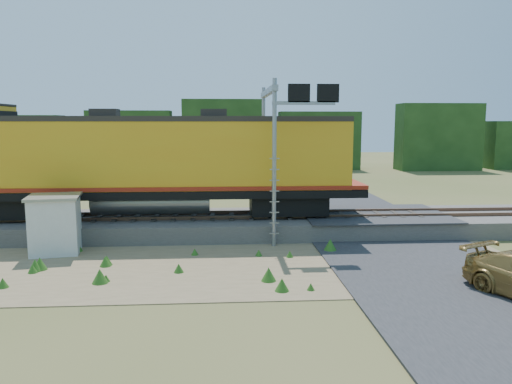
{
  "coord_description": "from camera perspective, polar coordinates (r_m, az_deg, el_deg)",
  "views": [
    {
      "loc": [
        -0.39,
        -17.66,
        5.3
      ],
      "look_at": [
        0.99,
        3.0,
        2.4
      ],
      "focal_mm": 35.0,
      "sensor_mm": 36.0,
      "label": 1
    }
  ],
  "objects": [
    {
      "name": "ground",
      "position": [
        18.45,
        -2.47,
        -8.74
      ],
      "size": [
        140.0,
        140.0,
        0.0
      ],
      "primitive_type": "plane",
      "color": "#475123",
      "rests_on": "ground"
    },
    {
      "name": "ballast",
      "position": [
        24.17,
        -2.81,
        -3.73
      ],
      "size": [
        70.0,
        5.0,
        0.8
      ],
      "primitive_type": "cube",
      "color": "slate",
      "rests_on": "ground"
    },
    {
      "name": "rails",
      "position": [
        24.07,
        -2.82,
        -2.62
      ],
      "size": [
        70.0,
        1.54,
        0.16
      ],
      "color": "brown",
      "rests_on": "ballast"
    },
    {
      "name": "dirt_shoulder",
      "position": [
        18.98,
        -8.61,
        -8.29
      ],
      "size": [
        26.0,
        8.0,
        0.03
      ],
      "primitive_type": "cube",
      "color": "#8C7754",
      "rests_on": "ground"
    },
    {
      "name": "road",
      "position": [
        20.51,
        17.6,
        -7.13
      ],
      "size": [
        7.0,
        66.0,
        0.86
      ],
      "color": "#38383A",
      "rests_on": "ground"
    },
    {
      "name": "tree_line_north",
      "position": [
        55.71,
        -3.42,
        5.67
      ],
      "size": [
        130.0,
        3.0,
        6.5
      ],
      "color": "#1B3814",
      "rests_on": "ground"
    },
    {
      "name": "weed_clumps",
      "position": [
        18.8,
        -13.33,
        -8.63
      ],
      "size": [
        15.0,
        6.2,
        0.56
      ],
      "primitive_type": null,
      "color": "#2E611B",
      "rests_on": "ground"
    },
    {
      "name": "locomotive",
      "position": [
        24.02,
        -12.69,
        3.52
      ],
      "size": [
        20.07,
        3.06,
        5.18
      ],
      "color": "black",
      "rests_on": "rails"
    },
    {
      "name": "shed",
      "position": [
        21.86,
        -21.96,
        -3.41
      ],
      "size": [
        2.31,
        2.31,
        2.38
      ],
      "rotation": [
        0.0,
        0.0,
        0.17
      ],
      "color": "silver",
      "rests_on": "ground"
    },
    {
      "name": "signal_gantry",
      "position": [
        23.13,
        2.48,
        8.04
      ],
      "size": [
        2.82,
        6.2,
        7.11
      ],
      "color": "gray",
      "rests_on": "ground"
    }
  ]
}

